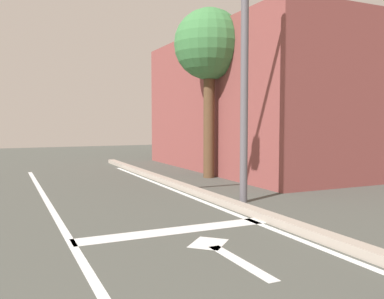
% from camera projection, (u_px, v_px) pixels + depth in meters
% --- Properties ---
extents(lane_line_center, '(0.12, 20.00, 0.01)m').
position_uv_depth(lane_line_center, '(85.00, 266.00, 4.86)').
color(lane_line_center, silver).
rests_on(lane_line_center, ground).
extents(lane_line_curbside, '(0.12, 20.00, 0.01)m').
position_uv_depth(lane_line_curbside, '(292.00, 236.00, 6.13)').
color(lane_line_curbside, silver).
rests_on(lane_line_curbside, ground).
extents(stop_bar, '(3.17, 0.40, 0.01)m').
position_uv_depth(stop_bar, '(176.00, 230.00, 6.47)').
color(stop_bar, silver).
rests_on(stop_bar, ground).
extents(lane_arrow_stem, '(0.16, 1.40, 0.01)m').
position_uv_depth(lane_arrow_stem, '(240.00, 262.00, 5.02)').
color(lane_arrow_stem, silver).
rests_on(lane_arrow_stem, ground).
extents(lane_arrow_head, '(0.71, 0.71, 0.01)m').
position_uv_depth(lane_arrow_head, '(208.00, 243.00, 5.79)').
color(lane_arrow_head, silver).
rests_on(lane_arrow_head, ground).
extents(curb_strip, '(0.24, 24.00, 0.14)m').
position_uv_depth(curb_strip, '(305.00, 230.00, 6.23)').
color(curb_strip, '#A19689').
rests_on(curb_strip, ground).
extents(traffic_signal_mast, '(5.39, 0.34, 5.54)m').
position_uv_depth(traffic_signal_mast, '(191.00, 9.00, 7.97)').
color(traffic_signal_mast, '#5B575D').
rests_on(traffic_signal_mast, ground).
extents(roadside_tree, '(2.11, 2.11, 5.07)m').
position_uv_depth(roadside_tree, '(209.00, 47.00, 12.35)').
color(roadside_tree, brown).
rests_on(roadside_tree, ground).
extents(building_block, '(12.87, 9.30, 4.72)m').
position_uv_depth(building_block, '(342.00, 105.00, 16.54)').
color(building_block, brown).
rests_on(building_block, ground).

